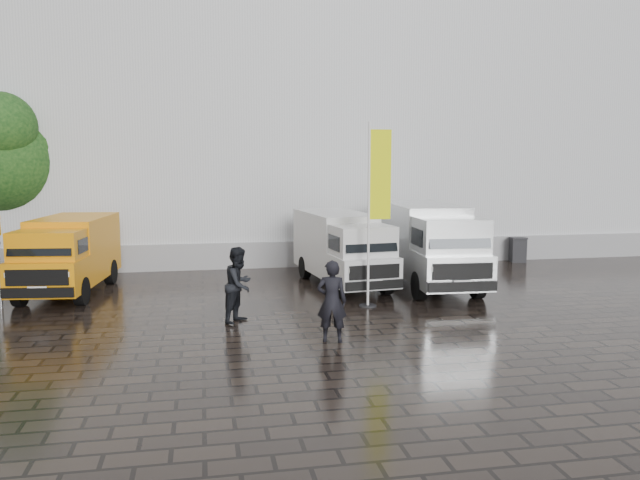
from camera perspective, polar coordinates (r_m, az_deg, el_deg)
The scene contains 11 objects.
ground at distance 16.98m, azimuth 5.51°, elevation -6.80°, with size 120.00×120.00×0.00m, color black.
exhibition_hall at distance 32.55m, azimuth 1.10°, elevation 10.59°, with size 44.00×16.00×12.00m, color silver.
hall_plinth at distance 24.93m, azimuth 4.85°, elevation -1.09°, with size 44.00×0.15×1.00m, color gray.
van_yellow at distance 20.78m, azimuth -22.04°, elevation -1.42°, with size 1.95×5.07×2.34m, color orange, non-canonical shape.
van_white at distance 20.56m, azimuth 2.05°, elevation -0.93°, with size 1.83×5.48×2.38m, color silver, non-canonical shape.
van_silver at distance 20.73m, azimuth 9.93°, elevation -0.56°, with size 2.05×6.15×2.67m, color silver, non-canonical shape.
flagpole at distance 17.51m, azimuth 5.06°, elevation 3.27°, with size 0.88×0.50×5.18m.
tree at distance 25.65m, azimuth -27.11°, elevation 6.94°, with size 3.75×3.88×6.74m.
wheelie_bin at distance 26.70m, azimuth 17.63°, elevation -0.84°, with size 0.61×0.61×1.01m, color black.
person_front at distance 14.24m, azimuth 1.08°, elevation -5.62°, with size 0.69×0.45×1.89m, color black.
person_tent at distance 16.08m, azimuth -7.40°, elevation -4.08°, with size 0.95×0.74×1.95m, color black.
Camera 1 is at (-4.63, -15.81, 4.13)m, focal length 35.00 mm.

